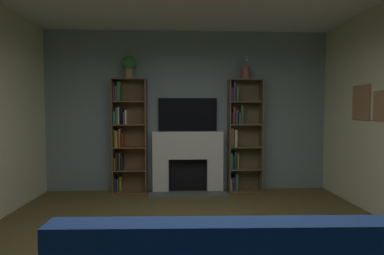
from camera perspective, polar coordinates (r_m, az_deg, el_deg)
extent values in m
cube|color=gray|center=(5.45, -0.85, 3.07)|extent=(5.12, 0.06, 2.84)
cube|color=#A0734D|center=(4.62, 32.49, 3.52)|extent=(0.03, 0.40, 0.39)
cube|color=#415960|center=(4.61, 32.39, 3.52)|extent=(0.01, 0.34, 0.33)
cube|color=#A0734D|center=(5.03, 29.28, 4.16)|extent=(0.03, 0.40, 0.50)
cube|color=tan|center=(5.03, 29.18, 4.16)|extent=(0.01, 0.34, 0.44)
cube|color=white|center=(5.42, -5.88, -8.92)|extent=(0.28, 0.24, 0.58)
cube|color=white|center=(5.45, 4.28, -8.85)|extent=(0.28, 0.24, 0.58)
cube|color=white|center=(5.33, -0.79, -3.32)|extent=(1.23, 0.24, 0.48)
cube|color=black|center=(5.49, -0.81, -8.75)|extent=(0.67, 0.08, 0.58)
cube|color=#535A56|center=(5.22, -0.69, -12.51)|extent=(1.33, 0.30, 0.03)
cube|color=black|center=(5.39, -0.82, 2.42)|extent=(1.04, 0.06, 0.59)
cube|color=brown|center=(5.42, -14.60, -1.57)|extent=(0.02, 0.26, 1.98)
cube|color=brown|center=(5.33, -8.62, -1.58)|extent=(0.02, 0.26, 1.98)
cube|color=brown|center=(5.49, -11.44, -1.48)|extent=(0.58, 0.02, 1.98)
cube|color=brown|center=(5.53, -11.53, -11.75)|extent=(0.55, 0.26, 0.02)
cube|color=#4A2578|center=(5.57, -14.09, -10.41)|extent=(0.03, 0.17, 0.22)
cube|color=#307638|center=(5.56, -13.68, -10.44)|extent=(0.02, 0.18, 0.22)
cube|color=olive|center=(5.56, -13.23, -10.24)|extent=(0.04, 0.14, 0.25)
cube|color=brown|center=(5.44, -11.57, -7.81)|extent=(0.55, 0.26, 0.02)
cube|color=#A57E25|center=(5.48, -14.16, -6.58)|extent=(0.03, 0.20, 0.20)
cube|color=black|center=(5.46, -13.80, -6.12)|extent=(0.03, 0.22, 0.30)
cube|color=olive|center=(5.47, -13.36, -6.14)|extent=(0.02, 0.17, 0.29)
cube|color=black|center=(5.45, -12.94, -6.37)|extent=(0.03, 0.21, 0.25)
cube|color=brown|center=(5.38, -11.62, -3.68)|extent=(0.55, 0.26, 0.02)
cube|color=olive|center=(5.43, -14.22, -1.98)|extent=(0.02, 0.18, 0.30)
cube|color=#A68C2A|center=(5.41, -13.86, -2.10)|extent=(0.04, 0.21, 0.28)
cube|color=#8F5A3E|center=(5.41, -13.33, -1.88)|extent=(0.03, 0.20, 0.32)
cube|color=#A6351D|center=(5.40, -12.83, -2.31)|extent=(0.02, 0.20, 0.24)
cube|color=brown|center=(5.35, -11.66, 0.53)|extent=(0.55, 0.26, 0.02)
cube|color=#2E6F55|center=(5.40, -14.24, 1.78)|extent=(0.04, 0.22, 0.22)
cube|color=#237953|center=(5.40, -13.84, 2.07)|extent=(0.02, 0.21, 0.27)
cube|color=beige|center=(5.39, -13.52, 2.16)|extent=(0.02, 0.20, 0.29)
cube|color=black|center=(5.40, -13.00, 2.12)|extent=(0.04, 0.17, 0.28)
cube|color=#504164|center=(5.37, -12.57, 1.74)|extent=(0.02, 0.22, 0.21)
cube|color=beige|center=(5.36, -12.23, 1.92)|extent=(0.03, 0.21, 0.24)
cube|color=brown|center=(5.35, -11.70, 4.76)|extent=(0.55, 0.26, 0.02)
cube|color=#593A75|center=(5.42, -14.37, 6.36)|extent=(0.02, 0.20, 0.29)
cube|color=olive|center=(5.43, -13.96, 6.18)|extent=(0.04, 0.17, 0.26)
cube|color=#36714C|center=(5.39, -13.46, 6.55)|extent=(0.04, 0.22, 0.33)
cube|color=brown|center=(5.38, -11.75, 8.88)|extent=(0.55, 0.26, 0.02)
cube|color=brown|center=(5.37, 6.99, -1.54)|extent=(0.02, 0.28, 1.98)
cube|color=brown|center=(5.49, 12.84, -1.49)|extent=(0.02, 0.28, 1.98)
cube|color=brown|center=(5.55, 9.66, -1.41)|extent=(0.58, 0.02, 1.98)
cube|color=brown|center=(5.58, 9.86, -11.58)|extent=(0.55, 0.28, 0.02)
cube|color=beige|center=(5.53, 7.26, -10.50)|extent=(0.03, 0.19, 0.21)
cube|color=#53257E|center=(5.55, 7.77, -10.35)|extent=(0.04, 0.17, 0.23)
cube|color=#297152|center=(5.53, 8.28, -10.05)|extent=(0.04, 0.22, 0.30)
cube|color=brown|center=(5.50, 9.89, -7.69)|extent=(0.55, 0.28, 0.02)
cube|color=#217C4F|center=(5.43, 7.32, -6.18)|extent=(0.03, 0.23, 0.28)
cube|color=black|center=(5.45, 7.72, -6.41)|extent=(0.04, 0.21, 0.23)
cube|color=#264C92|center=(5.48, 8.10, -6.01)|extent=(0.03, 0.16, 0.30)
cube|color=olive|center=(5.48, 8.54, -6.20)|extent=(0.02, 0.18, 0.27)
cube|color=brown|center=(5.44, 9.93, -3.59)|extent=(0.55, 0.28, 0.02)
cube|color=#935A2D|center=(5.40, 7.25, -1.77)|extent=(0.02, 0.18, 0.33)
cube|color=olive|center=(5.41, 7.56, -1.80)|extent=(0.03, 0.17, 0.32)
cube|color=beige|center=(5.41, 8.13, -1.95)|extent=(0.04, 0.20, 0.30)
cube|color=brown|center=(5.41, 9.97, 0.57)|extent=(0.55, 0.28, 0.02)
cube|color=black|center=(5.36, 7.38, 1.75)|extent=(0.03, 0.23, 0.20)
cube|color=red|center=(5.40, 7.80, 2.29)|extent=(0.04, 0.18, 0.30)
cube|color=#2B6444|center=(5.41, 8.29, 1.92)|extent=(0.03, 0.17, 0.23)
cube|color=#4D3F6E|center=(5.40, 8.81, 1.76)|extent=(0.03, 0.21, 0.20)
cube|color=#377038|center=(5.43, 9.29, 2.42)|extent=(0.04, 0.17, 0.33)
cube|color=brown|center=(5.41, 10.01, 4.76)|extent=(0.55, 0.28, 0.02)
cube|color=#5A2569|center=(5.38, 7.43, 6.14)|extent=(0.04, 0.21, 0.24)
cube|color=#5E3B75|center=(5.40, 7.90, 6.59)|extent=(0.03, 0.19, 0.32)
cube|color=#2A743F|center=(5.39, 8.37, 6.23)|extent=(0.03, 0.22, 0.26)
cube|color=brown|center=(5.43, 10.04, 8.83)|extent=(0.55, 0.28, 0.02)
cylinder|color=#9E794F|center=(5.37, -11.79, 9.85)|extent=(0.15, 0.15, 0.16)
sphere|color=#316F33|center=(5.39, -11.81, 11.77)|extent=(0.25, 0.25, 0.25)
cylinder|color=brown|center=(5.44, 10.08, 10.11)|extent=(0.16, 0.16, 0.22)
cylinder|color=#4C7F3F|center=(5.46, 10.27, 11.84)|extent=(0.01, 0.01, 0.11)
sphere|color=silver|center=(5.47, 10.27, 12.40)|extent=(0.04, 0.04, 0.04)
cylinder|color=#4C7F3F|center=(5.46, 10.22, 12.13)|extent=(0.01, 0.01, 0.16)
sphere|color=silver|center=(5.48, 10.23, 12.97)|extent=(0.04, 0.04, 0.04)
cube|color=brown|center=(2.27, 6.25, -22.47)|extent=(0.98, 0.52, 0.04)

